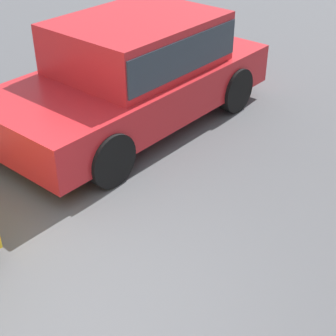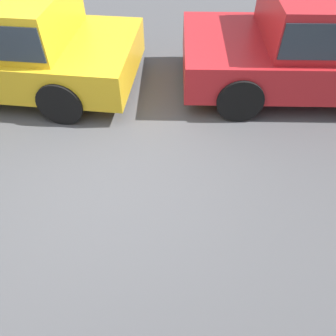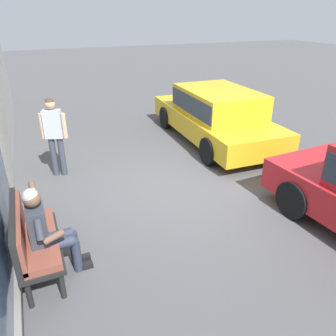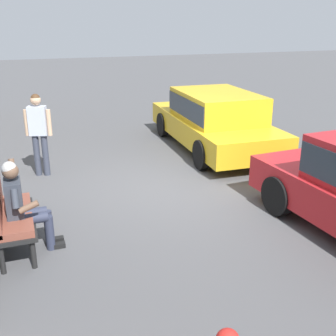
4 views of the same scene
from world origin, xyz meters
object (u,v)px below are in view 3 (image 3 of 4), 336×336
at_px(bench, 30,237).
at_px(parked_car_mid, 216,113).
at_px(person_on_phone, 47,230).
at_px(pedestrian_standing, 54,131).

relative_size(bench, parked_car_mid, 0.30).
height_order(person_on_phone, pedestrian_standing, pedestrian_standing).
xyz_separation_m(person_on_phone, pedestrian_standing, (3.13, -0.45, 0.30)).
distance_m(parked_car_mid, pedestrian_standing, 4.31).
relative_size(bench, person_on_phone, 1.04).
distance_m(person_on_phone, parked_car_mid, 5.97).
bearing_deg(parked_car_mid, person_on_phone, 127.58).
bearing_deg(parked_car_mid, pedestrian_standing, 96.83).
bearing_deg(person_on_phone, pedestrian_standing, -8.24).
relative_size(person_on_phone, parked_car_mid, 0.28).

